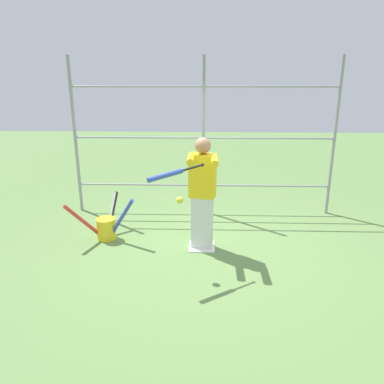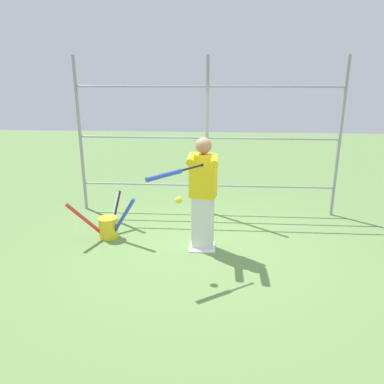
{
  "view_description": "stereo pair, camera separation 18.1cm",
  "coord_description": "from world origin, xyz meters",
  "px_view_note": "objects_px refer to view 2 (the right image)",
  "views": [
    {
      "loc": [
        -0.03,
        5.37,
        2.64
      ],
      "look_at": [
        0.15,
        0.28,
        1.01
      ],
      "focal_mm": 35.0,
      "sensor_mm": 36.0,
      "label": 1
    },
    {
      "loc": [
        -0.21,
        5.36,
        2.64
      ],
      "look_at": [
        0.15,
        0.28,
        1.01
      ],
      "focal_mm": 35.0,
      "sensor_mm": 36.0,
      "label": 2
    }
  ],
  "objects_px": {
    "baseball_bat_swinging": "(169,174)",
    "bat_bucket": "(109,224)",
    "softball_in_flight": "(179,200)",
    "batter": "(203,191)"
  },
  "relations": [
    {
      "from": "baseball_bat_swinging",
      "to": "bat_bucket",
      "type": "distance_m",
      "value": 1.98
    },
    {
      "from": "softball_in_flight",
      "to": "baseball_bat_swinging",
      "type": "bearing_deg",
      "value": 32.0
    },
    {
      "from": "batter",
      "to": "bat_bucket",
      "type": "bearing_deg",
      "value": -10.91
    },
    {
      "from": "softball_in_flight",
      "to": "batter",
      "type": "bearing_deg",
      "value": -112.98
    },
    {
      "from": "softball_in_flight",
      "to": "bat_bucket",
      "type": "height_order",
      "value": "softball_in_flight"
    },
    {
      "from": "softball_in_flight",
      "to": "bat_bucket",
      "type": "distance_m",
      "value": 1.82
    },
    {
      "from": "baseball_bat_swinging",
      "to": "bat_bucket",
      "type": "xyz_separation_m",
      "value": [
        1.17,
        -1.07,
        -1.18
      ]
    },
    {
      "from": "baseball_bat_swinging",
      "to": "softball_in_flight",
      "type": "bearing_deg",
      "value": -148.0
    },
    {
      "from": "baseball_bat_swinging",
      "to": "bat_bucket",
      "type": "height_order",
      "value": "baseball_bat_swinging"
    },
    {
      "from": "batter",
      "to": "bat_bucket",
      "type": "xyz_separation_m",
      "value": [
        1.58,
        -0.3,
        -0.72
      ]
    }
  ]
}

